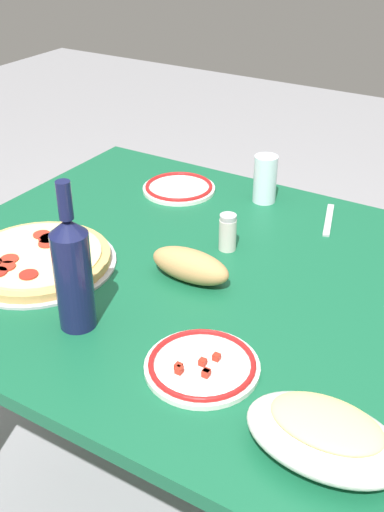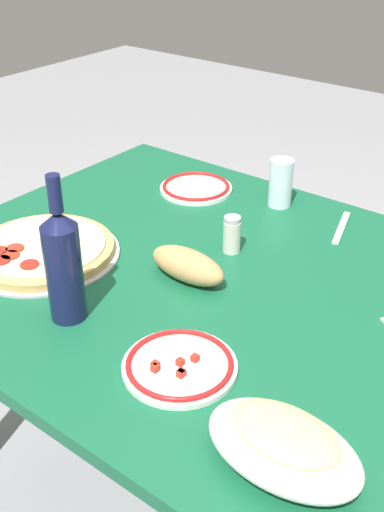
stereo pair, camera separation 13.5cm
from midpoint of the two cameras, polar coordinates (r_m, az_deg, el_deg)
name	(u,v)px [view 1 (the left image)]	position (r m, az deg, el deg)	size (l,w,h in m)	color
ground_plane	(192,496)	(1.88, -2.21, -21.02)	(8.00, 8.00, 0.00)	gray
dining_table	(192,313)	(1.44, -2.70, -5.33)	(1.18, 1.00, 0.75)	#145938
pepperoni_pizza	(37,259)	(1.43, -16.52, -0.36)	(0.34, 0.34, 0.03)	#B7B7BC
baked_pasta_dish	(325,435)	(0.95, 7.82, -15.94)	(0.24, 0.15, 0.08)	white
wine_bottle	(73,271)	(1.17, -14.06, -1.45)	(0.07, 0.07, 0.30)	#141942
water_glass	(265,179)	(1.64, 4.30, 6.93)	(0.06, 0.06, 0.13)	silver
side_plate_near	(179,188)	(1.72, -3.46, 6.15)	(0.20, 0.20, 0.02)	white
side_plate_far	(202,365)	(1.10, -2.67, -10.01)	(0.20, 0.20, 0.02)	white
bread_loaf	(190,266)	(1.31, -3.12, -0.96)	(0.18, 0.08, 0.07)	tan
spice_shaker	(228,232)	(1.42, 0.53, 2.08)	(0.04, 0.04, 0.09)	silver
fork_left	(329,220)	(1.58, 9.92, 3.19)	(0.17, 0.02, 0.01)	#B7B7BC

